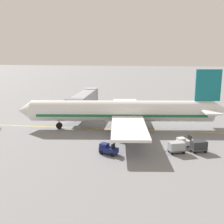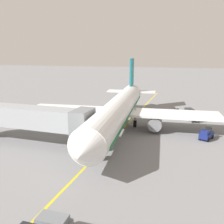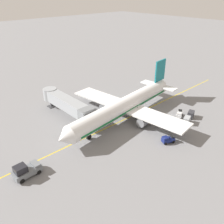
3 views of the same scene
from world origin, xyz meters
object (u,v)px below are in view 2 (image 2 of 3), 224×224
at_px(ground_crew_wing_walker, 156,122).
at_px(baggage_cart_second_in_train, 189,112).
at_px(parked_airliner, 119,109).
at_px(baggage_tug_trailing, 178,114).
at_px(baggage_tug_lead, 206,135).
at_px(jet_bridge, 28,117).
at_px(baggage_cart_front, 194,116).

bearing_deg(ground_crew_wing_walker, baggage_cart_second_in_train, -118.47).
xyz_separation_m(parked_airliner, baggage_tug_trailing, (-8.31, -9.87, -2.47)).
distance_m(baggage_tug_lead, ground_crew_wing_walker, 8.03).
bearing_deg(baggage_cart_second_in_train, parked_airliner, 48.36).
bearing_deg(baggage_tug_trailing, jet_bridge, 46.82).
relative_size(jet_bridge, baggage_tug_lead, 6.40).
relative_size(parked_airliner, baggage_tug_lead, 13.48).
bearing_deg(baggage_tug_trailing, parked_airliner, 49.90).
bearing_deg(baggage_tug_lead, baggage_cart_second_in_train, -78.89).
relative_size(jet_bridge, ground_crew_wing_walker, 10.50).
relative_size(baggage_cart_second_in_train, ground_crew_wing_walker, 1.75).
relative_size(parked_airliner, ground_crew_wing_walker, 22.10).
relative_size(parked_airliner, jet_bridge, 2.11).
bearing_deg(jet_bridge, baggage_tug_lead, -159.27).
relative_size(jet_bridge, baggage_tug_trailing, 6.40).
bearing_deg(baggage_tug_lead, jet_bridge, 20.73).
xyz_separation_m(parked_airliner, baggage_tug_lead, (-12.67, 0.81, -2.47)).
distance_m(baggage_tug_lead, baggage_tug_trailing, 11.53).
bearing_deg(baggage_tug_lead, baggage_cart_front, -80.38).
height_order(baggage_tug_lead, baggage_cart_second_in_train, baggage_tug_lead).
height_order(parked_airliner, baggage_tug_trailing, parked_airliner).
bearing_deg(baggage_cart_second_in_train, ground_crew_wing_walker, 61.53).
height_order(jet_bridge, baggage_cart_front, jet_bridge).
bearing_deg(parked_airliner, jet_bridge, 43.83).
distance_m(baggage_cart_front, baggage_cart_second_in_train, 3.19).
xyz_separation_m(baggage_tug_trailing, baggage_cart_front, (-2.79, 1.42, 0.24)).
height_order(baggage_tug_lead, baggage_tug_trailing, same).
bearing_deg(baggage_cart_front, baggage_cart_second_in_train, -74.49).
xyz_separation_m(jet_bridge, baggage_tug_lead, (-22.30, -8.44, -2.75)).
height_order(baggage_tug_trailing, ground_crew_wing_walker, ground_crew_wing_walker).
bearing_deg(baggage_tug_trailing, baggage_tug_lead, 112.20).
distance_m(parked_airliner, ground_crew_wing_walker, 6.39).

